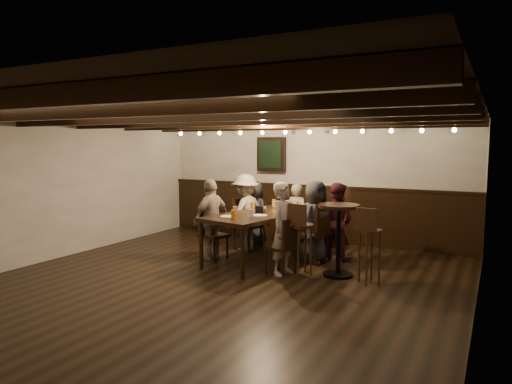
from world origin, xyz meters
The scene contains 27 objects.
room centered at (-0.29, 2.21, 1.07)m, with size 7.00×7.00×7.00m.
dining_table centered at (-0.05, 1.53, 0.75)m, with size 1.36×2.32×0.82m.
chair_left_near centered at (-0.67, 2.11, 0.29)m, with size 0.51×0.51×0.96m.
chair_left_far centered at (-0.84, 1.22, 0.26)m, with size 0.46×0.46×0.87m.
chair_right_near centered at (0.74, 1.85, 0.30)m, with size 0.53×0.53×0.99m.
chair_right_far centered at (0.58, 0.96, 0.26)m, with size 0.46×0.46×0.86m.
person_bench_left centered at (-0.77, 2.58, 0.63)m, with size 0.61×0.40×1.26m, color #252528.
person_bench_centre centered at (0.14, 2.57, 0.62)m, with size 0.45×0.30×1.24m, color gray.
person_bench_right centered at (1.00, 2.26, 0.66)m, with size 0.64×0.50×1.31m, color #551D2B.
person_left_near centered at (-0.70, 2.11, 0.71)m, with size 0.91×0.52×1.41m, color #A29589.
person_left_far centered at (-0.87, 1.23, 0.69)m, with size 0.81×0.34×1.38m, color gray.
person_right_near centered at (0.77, 1.84, 0.68)m, with size 0.67×0.43×1.37m, color #2A2A2C.
person_right_far centered at (0.61, 0.96, 0.70)m, with size 0.51×0.34×1.40m, color #B5A299.
pint_a centered at (-0.20, 2.27, 0.89)m, with size 0.07×0.07×0.14m, color #BF7219.
pint_b centered at (0.32, 2.13, 0.89)m, with size 0.07×0.07×0.14m, color #BF7219.
pint_c centered at (-0.32, 1.69, 0.89)m, with size 0.07×0.07×0.14m, color #BF7219.
pint_d centered at (0.28, 1.68, 0.89)m, with size 0.07×0.07×0.14m, color silver.
pint_e centered at (-0.35, 1.13, 0.89)m, with size 0.07×0.07×0.14m, color #BF7219.
pint_f centered at (0.05, 0.96, 0.89)m, with size 0.07×0.07×0.14m, color silver.
pint_g centered at (-0.14, 0.74, 0.89)m, with size 0.07×0.07×0.14m, color #BF7219.
plate_near centered at (-0.32, 0.87, 0.82)m, with size 0.24×0.24×0.01m, color white.
plate_far centered at (0.08, 1.21, 0.82)m, with size 0.24×0.24×0.01m, color white.
condiment_caddy centered at (-0.06, 1.49, 0.88)m, with size 0.15×0.10×0.12m, color black.
candle centered at (0.13, 1.81, 0.84)m, with size 0.05×0.05×0.05m, color beige.
high_top_table centered at (1.36, 1.26, 0.71)m, with size 0.61×0.61×1.08m.
bar_stool_left centered at (0.86, 1.06, 0.41)m, with size 0.34×0.37×1.09m.
bar_stool_right centered at (1.86, 1.11, 0.41)m, with size 0.34×0.36×1.09m.
Camera 1 is at (3.41, -5.19, 1.96)m, focal length 32.00 mm.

